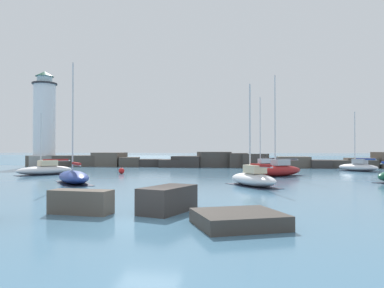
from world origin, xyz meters
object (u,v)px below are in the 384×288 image
sailboat_moored_2 (358,167)px  mooring_buoy_orange_near (121,171)px  sailboat_moored_0 (45,170)px  sailboat_moored_1 (279,170)px  lighthouse (44,124)px  sailboat_moored_3 (253,178)px  sailboat_moored_4 (74,177)px  sailboat_moored_6 (263,166)px

sailboat_moored_2 → mooring_buoy_orange_near: sailboat_moored_2 is taller
sailboat_moored_0 → sailboat_moored_1: size_ratio=0.65×
sailboat_moored_0 → lighthouse: bearing=119.5°
sailboat_moored_0 → sailboat_moored_3: size_ratio=0.86×
lighthouse → mooring_buoy_orange_near: size_ratio=18.58×
lighthouse → mooring_buoy_orange_near: lighthouse is taller
sailboat_moored_0 → sailboat_moored_4: sailboat_moored_4 is taller
sailboat_moored_1 → mooring_buoy_orange_near: bearing=173.2°
sailboat_moored_1 → sailboat_moored_3: (-3.05, -11.24, -0.09)m
sailboat_moored_3 → lighthouse: bearing=138.2°
sailboat_moored_6 → mooring_buoy_orange_near: bearing=-151.6°
sailboat_moored_1 → sailboat_moored_3: sailboat_moored_1 is taller
sailboat_moored_2 → sailboat_moored_1: bearing=-135.2°
sailboat_moored_2 → sailboat_moored_3: (-14.55, -22.67, 0.02)m
sailboat_moored_2 → sailboat_moored_4: size_ratio=0.77×
lighthouse → sailboat_moored_2: bearing=-9.9°
sailboat_moored_6 → sailboat_moored_2: bearing=-0.3°
sailboat_moored_1 → sailboat_moored_2: (11.49, 11.42, -0.11)m
mooring_buoy_orange_near → sailboat_moored_1: bearing=-6.8°
lighthouse → sailboat_moored_3: lighthouse is taller
sailboat_moored_0 → sailboat_moored_4: bearing=-50.8°
sailboat_moored_1 → sailboat_moored_6: (-0.99, 11.50, -0.08)m
sailboat_moored_4 → sailboat_moored_6: 28.16m
sailboat_moored_2 → sailboat_moored_4: 37.08m
sailboat_moored_3 → mooring_buoy_orange_near: 20.27m
lighthouse → sailboat_moored_2: 50.82m
sailboat_moored_3 → sailboat_moored_6: 22.83m
sailboat_moored_2 → sailboat_moored_3: bearing=-122.7°
sailboat_moored_0 → sailboat_moored_1: (26.23, 0.94, 0.10)m
sailboat_moored_4 → mooring_buoy_orange_near: bearing=90.3°
sailboat_moored_0 → sailboat_moored_3: (23.18, -10.30, 0.02)m
sailboat_moored_3 → sailboat_moored_6: bearing=84.8°
sailboat_moored_0 → mooring_buoy_orange_near: 8.59m
sailboat_moored_2 → mooring_buoy_orange_near: (-29.73, -9.24, -0.25)m
lighthouse → mooring_buoy_orange_near: (19.89, -17.89, -6.99)m
lighthouse → sailboat_moored_4: 37.39m
sailboat_moored_6 → sailboat_moored_0: bearing=-153.8°
sailboat_moored_6 → mooring_buoy_orange_near: size_ratio=11.39×
sailboat_moored_6 → sailboat_moored_4: bearing=-127.6°
sailboat_moored_2 → sailboat_moored_6: 12.49m
sailboat_moored_3 → sailboat_moored_6: size_ratio=0.80×
sailboat_moored_2 → sailboat_moored_4: (-29.67, -22.24, -0.03)m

